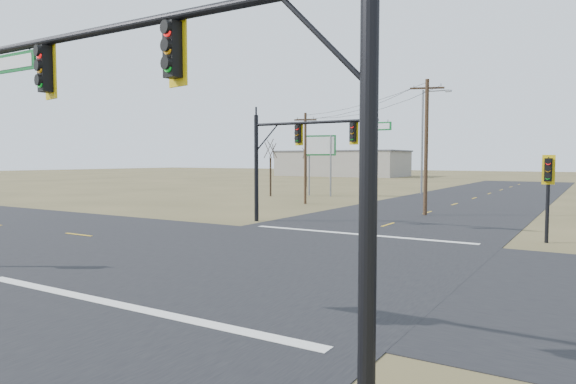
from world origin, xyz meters
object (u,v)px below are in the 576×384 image
Objects in this scene: bare_tree_b at (306,152)px; mast_arm_far at (300,144)px; utility_pole_near at (426,145)px; utility_pole_far at (305,156)px; bare_tree_a at (270,148)px; mast_arm_near at (186,87)px; highway_sign at (320,153)px; streetlight_c at (425,136)px; pedestal_signal_ne at (548,178)px.

mast_arm_far is at bearing -61.17° from bare_tree_b.
utility_pole_near is at bearing -47.50° from bare_tree_b.
mast_arm_far is 1.45× the size of bare_tree_b.
utility_pole_far reaches higher than mast_arm_far.
mast_arm_near is at bearing -58.74° from bare_tree_a.
mast_arm_near is at bearing -82.77° from utility_pole_near.
mast_arm_far is 23.60m from highway_sign.
streetlight_c is (-6.45, 21.30, 1.60)m from utility_pole_near.
highway_sign is at bearing 125.79° from mast_arm_near.
utility_pole_near is 19.52m from highway_sign.
bare_tree_a is at bearing 134.13° from mast_arm_far.
highway_sign reaches higher than bare_tree_b.
mast_arm_near reaches higher than bare_tree_b.
bare_tree_a is (-7.64, 6.17, 0.87)m from utility_pole_far.
bare_tree_b is (-9.41, 13.83, 0.40)m from highway_sign.
bare_tree_b is at bearing 171.48° from streetlight_c.
bare_tree_b is (-27.75, 53.96, -0.35)m from mast_arm_near.
streetlight_c is at bearing 106.84° from utility_pole_near.
bare_tree_a reaches higher than bare_tree_b.
utility_pole_far is 9.70m from highway_sign.
highway_sign is (-18.34, 40.13, -0.75)m from mast_arm_near.
bare_tree_a is at bearing -72.88° from bare_tree_b.
mast_arm_near is 1.65× the size of bare_tree_a.
utility_pole_far is (-6.59, 12.30, -0.64)m from mast_arm_far.
utility_pole_far is at bearing -60.82° from bare_tree_b.
streetlight_c is at bearing 42.38° from bare_tree_a.
streetlight_c is at bearing 74.17° from utility_pole_far.
highway_sign is at bearing -126.53° from streetlight_c.
utility_pole_near is at bearing -65.47° from streetlight_c.
bare_tree_a is at bearing 152.98° from utility_pole_near.
pedestal_signal_ne is 0.36× the size of streetlight_c.
pedestal_signal_ne is 0.44× the size of utility_pole_near.
mast_arm_far reaches higher than bare_tree_a.
utility_pole_near is 22.31m from streetlight_c.
streetlight_c reaches higher than highway_sign.
utility_pole_near is 0.81× the size of streetlight_c.
mast_arm_near is at bearing -80.91° from highway_sign.
pedestal_signal_ne is 47.91m from bare_tree_b.
utility_pole_far is 26.25m from bare_tree_b.
mast_arm_far is 13.18m from pedestal_signal_ne.
highway_sign reaches higher than bare_tree_a.
utility_pole_far is at bearing -85.02° from highway_sign.
utility_pole_near is at bearing 67.28° from mast_arm_far.
bare_tree_b is at bearing 132.50° from utility_pole_near.
bare_tree_a reaches higher than pedestal_signal_ne.
bare_tree_a is at bearing 143.45° from pedestal_signal_ne.
mast_arm_far is 1.40× the size of bare_tree_a.
mast_arm_near is at bearing -62.78° from bare_tree_b.
highway_sign is at bearing 110.46° from utility_pole_far.
mast_arm_near is 0.91× the size of streetlight_c.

